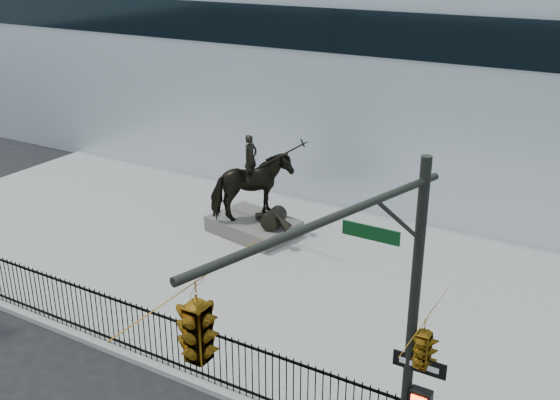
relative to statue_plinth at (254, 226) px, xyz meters
The scene contains 7 objects.
ground 9.28m from the statue_plinth, 77.84° to the right, with size 120.00×120.00×0.00m, color black.
plaza 2.86m from the statue_plinth, 46.58° to the right, with size 30.00×12.00×0.15m, color gray.
building 11.83m from the statue_plinth, 79.88° to the left, with size 44.00×14.00×9.00m, color silver.
picket_fence 8.07m from the statue_plinth, 75.97° to the right, with size 22.10×0.10×1.50m.
statue_plinth is the anchor object (origin of this frame).
equestrian_statue 1.47m from the statue_plinth, 10.85° to the right, with size 3.81×2.73×3.27m.
traffic_signal_right 14.59m from the statue_plinth, 52.74° to the right, with size 2.17×6.86×7.00m.
Camera 1 is at (9.91, -9.13, 10.05)m, focal length 42.00 mm.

